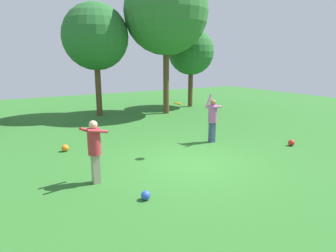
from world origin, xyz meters
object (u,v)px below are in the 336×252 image
Objects in this scene: person_thrower at (213,117)px; frisbee at (178,104)px; tree_far_right at (191,52)px; person_catcher at (94,146)px; ball_orange at (65,148)px; tree_right at (166,12)px; ball_red at (291,143)px; tree_center at (96,37)px; ball_blue at (146,195)px.

frisbee is (-2.05, -0.66, 0.77)m from person_thrower.
person_catcher is at bearing -135.77° from tree_far_right.
tree_right is at bearing 34.04° from ball_orange.
person_catcher is at bearing -165.29° from frisbee.
tree_center reaches higher than ball_red.
tree_far_right is (6.51, -0.03, -0.72)m from tree_center.
ball_orange is at bearing 100.71° from ball_blue.
tree_far_right is at bearing 26.42° from tree_right.
person_catcher is at bearing 176.25° from ball_red.
person_catcher is at bearing -1.91° from person_thrower.
tree_center is at bearing 114.54° from ball_red.
person_thrower is at bearing -119.31° from tree_far_right.
tree_center reaches higher than ball_blue.
tree_center reaches higher than ball_orange.
ball_orange is 11.94m from tree_far_right.
ball_blue is at bearing -79.74° from person_catcher.
ball_red is (7.60, -3.68, -0.01)m from ball_orange.
ball_blue is (-2.36, -2.34, -1.68)m from frisbee.
ball_orange is 0.04× the size of tree_center.
person_thrower is 5.33m from person_catcher.
ball_red is (7.42, -0.49, -0.89)m from person_catcher.
tree_right is (1.60, 6.39, 4.85)m from person_thrower.
ball_orange is at bearing -35.93° from person_thrower.
tree_center is (-2.15, 7.79, 3.42)m from person_thrower.
tree_center is (-4.45, 9.75, 4.33)m from ball_red.
ball_blue is 0.03× the size of tree_right.
ball_blue is 0.94× the size of ball_red.
frisbee is at bearing -36.27° from ball_orange.
tree_far_right reaches higher than ball_orange.
person_thrower is at bearing 139.59° from ball_red.
tree_far_right is at bearing 29.52° from person_catcher.
ball_orange is at bearing -148.02° from tree_far_right.
ball_red is 10.16m from tree_right.
person_catcher is 7.49m from ball_red.
ball_orange is at bearing -145.96° from tree_right.
ball_red is 10.56m from tree_far_right.
frisbee is 0.04× the size of tree_right.
ball_orange reaches higher than ball_blue.
ball_red is 0.04× the size of tree_center.
ball_orange is (-5.30, 1.72, -0.90)m from person_thrower.
person_catcher is at bearing -86.76° from ball_orange.
tree_far_right is at bearing 52.74° from frisbee.
ball_blue is at bearing 16.31° from person_thrower.
ball_orange reaches higher than ball_red.
tree_right is 3.75m from tree_far_right.
tree_right is at bearing 57.38° from ball_blue.
ball_blue is 4.81m from ball_orange.
ball_orange is 1.05× the size of ball_red.
frisbee reaches higher than ball_orange.
person_catcher is 7.59× the size of ball_blue.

